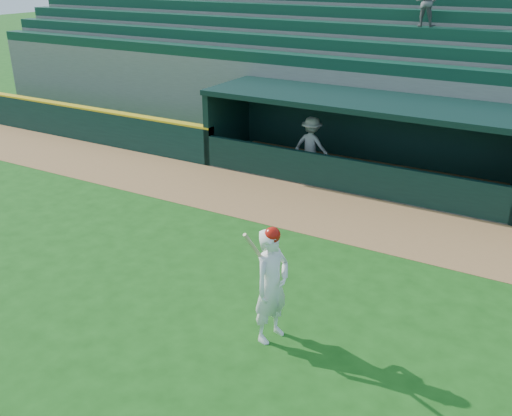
# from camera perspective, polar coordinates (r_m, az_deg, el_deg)

# --- Properties ---
(ground) EXTENTS (120.00, 120.00, 0.00)m
(ground) POSITION_cam_1_polar(r_m,az_deg,el_deg) (11.39, -4.08, -8.80)
(ground) COLOR #174D13
(ground) RESTS_ON ground
(warning_track) EXTENTS (40.00, 3.00, 0.01)m
(warning_track) POSITION_cam_1_polar(r_m,az_deg,el_deg) (15.21, 6.23, -0.21)
(warning_track) COLOR olive
(warning_track) RESTS_ON ground
(field_wall_left) EXTENTS (15.50, 0.30, 1.20)m
(field_wall_left) POSITION_cam_1_polar(r_m,az_deg,el_deg) (23.55, -20.44, 8.52)
(field_wall_left) COLOR black
(field_wall_left) RESTS_ON ground
(wall_stripe_left) EXTENTS (15.50, 0.32, 0.06)m
(wall_stripe_left) POSITION_cam_1_polar(r_m,az_deg,el_deg) (23.41, -20.66, 10.00)
(wall_stripe_left) COLOR gold
(wall_stripe_left) RESTS_ON field_wall_left
(dugout_player_inside) EXTENTS (1.16, 0.69, 1.77)m
(dugout_player_inside) POSITION_cam_1_polar(r_m,az_deg,el_deg) (17.68, 5.55, 6.26)
(dugout_player_inside) COLOR #9E9E99
(dugout_player_inside) RESTS_ON ground
(dugout) EXTENTS (9.40, 2.80, 2.46)m
(dugout) POSITION_cam_1_polar(r_m,az_deg,el_deg) (17.49, 10.64, 7.40)
(dugout) COLOR slate
(dugout) RESTS_ON ground
(stands) EXTENTS (34.50, 6.31, 7.47)m
(stands) POSITION_cam_1_polar(r_m,az_deg,el_deg) (21.53, 15.22, 12.81)
(stands) COLOR slate
(stands) RESTS_ON ground
(batter_at_plate) EXTENTS (0.65, 0.89, 2.14)m
(batter_at_plate) POSITION_cam_1_polar(r_m,az_deg,el_deg) (9.69, 1.57, -7.67)
(batter_at_plate) COLOR white
(batter_at_plate) RESTS_ON ground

